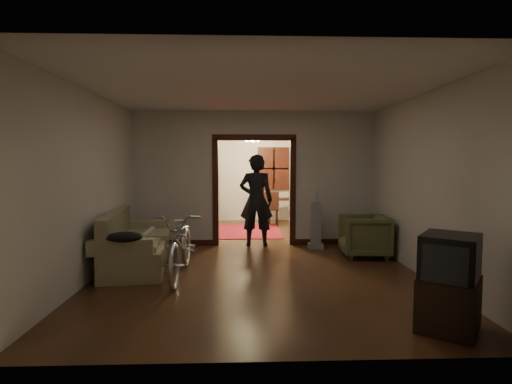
{
  "coord_description": "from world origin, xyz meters",
  "views": [
    {
      "loc": [
        -0.27,
        -7.63,
        1.76
      ],
      "look_at": [
        0.0,
        -0.3,
        1.2
      ],
      "focal_mm": 28.0,
      "sensor_mm": 36.0,
      "label": 1
    }
  ],
  "objects_px": {
    "locker": "(204,194)",
    "desk": "(284,211)",
    "armchair": "(364,236)",
    "sofa": "(138,239)",
    "bicycle": "(182,243)",
    "person": "(256,200)"
  },
  "relations": [
    {
      "from": "locker",
      "to": "desk",
      "type": "distance_m",
      "value": 2.35
    },
    {
      "from": "armchair",
      "to": "locker",
      "type": "xyz_separation_m",
      "value": [
        -3.35,
        4.19,
        0.44
      ]
    },
    {
      "from": "sofa",
      "to": "armchair",
      "type": "distance_m",
      "value": 4.05
    },
    {
      "from": "locker",
      "to": "desk",
      "type": "relative_size",
      "value": 1.75
    },
    {
      "from": "bicycle",
      "to": "armchair",
      "type": "xyz_separation_m",
      "value": [
        3.19,
        1.15,
        -0.12
      ]
    },
    {
      "from": "desk",
      "to": "locker",
      "type": "bearing_deg",
      "value": 164.76
    },
    {
      "from": "sofa",
      "to": "desk",
      "type": "bearing_deg",
      "value": 50.97
    },
    {
      "from": "armchair",
      "to": "bicycle",
      "type": "bearing_deg",
      "value": -65.65
    },
    {
      "from": "person",
      "to": "locker",
      "type": "distance_m",
      "value": 3.44
    },
    {
      "from": "person",
      "to": "armchair",
      "type": "bearing_deg",
      "value": 157.99
    },
    {
      "from": "bicycle",
      "to": "person",
      "type": "xyz_separation_m",
      "value": [
        1.23,
        2.19,
        0.45
      ]
    },
    {
      "from": "bicycle",
      "to": "desk",
      "type": "distance_m",
      "value": 5.66
    },
    {
      "from": "sofa",
      "to": "armchair",
      "type": "bearing_deg",
      "value": 1.72
    },
    {
      "from": "bicycle",
      "to": "sofa",
      "type": "bearing_deg",
      "value": 145.54
    },
    {
      "from": "bicycle",
      "to": "desk",
      "type": "bearing_deg",
      "value": 67.44
    },
    {
      "from": "armchair",
      "to": "person",
      "type": "height_order",
      "value": "person"
    },
    {
      "from": "sofa",
      "to": "locker",
      "type": "distance_m",
      "value": 4.85
    },
    {
      "from": "bicycle",
      "to": "desk",
      "type": "xyz_separation_m",
      "value": [
        2.14,
        5.24,
        -0.16
      ]
    },
    {
      "from": "sofa",
      "to": "person",
      "type": "xyz_separation_m",
      "value": [
        2.04,
        1.64,
        0.49
      ]
    },
    {
      "from": "sofa",
      "to": "armchair",
      "type": "height_order",
      "value": "sofa"
    },
    {
      "from": "sofa",
      "to": "armchair",
      "type": "xyz_separation_m",
      "value": [
        4.0,
        0.6,
        -0.08
      ]
    },
    {
      "from": "person",
      "to": "locker",
      "type": "relative_size",
      "value": 1.15
    }
  ]
}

